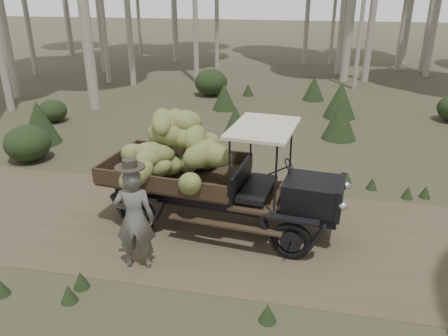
% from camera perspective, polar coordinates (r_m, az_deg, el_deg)
% --- Properties ---
extents(ground, '(120.00, 120.00, 0.00)m').
position_cam_1_polar(ground, '(8.75, 7.07, -8.85)').
color(ground, '#473D2B').
rests_on(ground, ground).
extents(dirt_track, '(70.00, 4.00, 0.01)m').
position_cam_1_polar(dirt_track, '(8.75, 7.07, -8.83)').
color(dirt_track, brown).
rests_on(dirt_track, ground).
extents(banana_truck, '(4.94, 2.48, 2.44)m').
position_cam_1_polar(banana_truck, '(8.60, -3.44, 1.17)').
color(banana_truck, black).
rests_on(banana_truck, ground).
extents(farmer, '(0.75, 0.59, 2.01)m').
position_cam_1_polar(farmer, '(7.53, -11.60, -6.40)').
color(farmer, '#595852').
rests_on(farmer, ground).
extents(undergrowth, '(22.38, 23.10, 1.40)m').
position_cam_1_polar(undergrowth, '(10.69, 13.87, -0.07)').
color(undergrowth, '#233319').
rests_on(undergrowth, ground).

